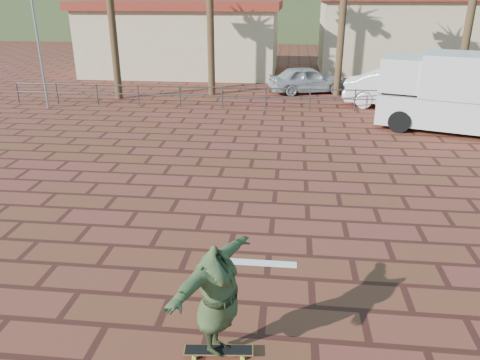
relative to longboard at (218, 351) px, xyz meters
name	(u,v)px	position (x,y,z in m)	size (l,w,h in m)	color
ground	(234,233)	(-0.24, 3.80, -0.08)	(120.00, 120.00, 0.00)	maroon
paint_stripe	(261,263)	(0.46, 2.60, -0.08)	(1.40, 0.22, 0.01)	white
guardrail	(266,94)	(-0.24, 15.80, 0.60)	(24.06, 0.06, 1.00)	#47494F
flagpole	(35,1)	(-10.11, 14.80, 4.56)	(1.30, 0.10, 8.00)	gray
building_west	(184,37)	(-6.24, 25.80, 2.20)	(12.60, 7.60, 4.50)	beige
building_east	(398,32)	(7.76, 27.80, 2.45)	(10.60, 6.60, 5.00)	beige
hill_front	(285,10)	(-0.24, 53.80, 2.92)	(70.00, 18.00, 6.00)	#384C28
hill_back	(122,0)	(-22.24, 59.80, 3.92)	(35.00, 14.00, 8.00)	#384C28
longboard	(218,351)	(0.00, 0.00, 0.00)	(1.04, 0.32, 0.10)	olive
skateboarder	(217,300)	(0.00, 0.00, 0.89)	(2.15, 0.59, 1.75)	#344424
campervan	(460,91)	(7.23, 12.94, 1.45)	(6.07, 4.03, 2.91)	silver
car_silver	(308,80)	(1.75, 19.80, 0.61)	(1.65, 4.09, 1.39)	#A4A7AB
car_white	(400,90)	(5.88, 16.80, 0.74)	(1.75, 5.02, 1.65)	white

